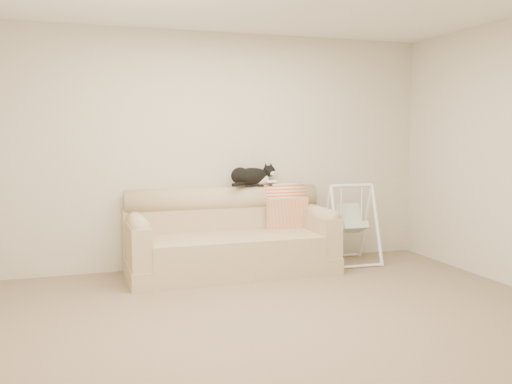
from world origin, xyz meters
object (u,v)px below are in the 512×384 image
sofa (230,240)px  remote_a (254,185)px  remote_b (265,185)px  baby_swing (351,223)px  tuxedo_cat (252,176)px

sofa → remote_a: size_ratio=11.79×
remote_b → baby_swing: size_ratio=0.19×
remote_a → baby_swing: 1.21m
sofa → remote_a: remote_a is taller
remote_b → tuxedo_cat: tuxedo_cat is taller
baby_swing → tuxedo_cat: bearing=168.0°
remote_a → tuxedo_cat: size_ratio=0.30×
remote_a → tuxedo_cat: 0.11m
tuxedo_cat → baby_swing: 1.28m
tuxedo_cat → baby_swing: size_ratio=0.67×
baby_swing → remote_a: bearing=167.2°
tuxedo_cat → sofa: bearing=-144.7°
remote_a → baby_swing: remote_a is taller
remote_a → remote_b: (0.12, -0.02, -0.00)m
remote_b → sofa: bearing=-155.4°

